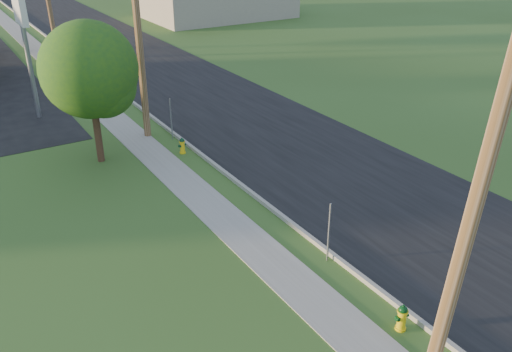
{
  "coord_description": "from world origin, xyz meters",
  "views": [
    {
      "loc": [
        -8.95,
        -6.53,
        9.69
      ],
      "look_at": [
        0.0,
        8.0,
        1.4
      ],
      "focal_mm": 38.0,
      "sensor_mm": 36.0,
      "label": 1
    }
  ],
  "objects": [
    {
      "name": "curb",
      "position": [
        0.5,
        10.0,
        0.07
      ],
      "size": [
        0.15,
        120.0,
        0.15
      ],
      "primitive_type": "cube",
      "color": "gray",
      "rests_on": "ground"
    },
    {
      "name": "tree_verge",
      "position": [
        -3.32,
        15.21,
        3.86
      ],
      "size": [
        3.96,
        3.96,
        6.0
      ],
      "color": "#3D2819",
      "rests_on": "ground"
    },
    {
      "name": "sign_post_mid",
      "position": [
        0.25,
        16.0,
        1.0
      ],
      "size": [
        0.05,
        0.04,
        2.0
      ],
      "primitive_type": "cube",
      "color": "gray",
      "rests_on": "ground"
    },
    {
      "name": "ground_plane",
      "position": [
        0.0,
        0.0,
        0.0
      ],
      "size": [
        140.0,
        140.0,
        0.0
      ],
      "primitive_type": "plane",
      "color": "#365520",
      "rests_on": "ground"
    },
    {
      "name": "price_pylon",
      "position": [
        -4.5,
        22.5,
        5.43
      ],
      "size": [
        0.34,
        2.04,
        6.85
      ],
      "color": "gray",
      "rests_on": "ground"
    },
    {
      "name": "utility_pole_near",
      "position": [
        -0.6,
        -1.0,
        4.8
      ],
      "size": [
        1.4,
        0.32,
        9.48
      ],
      "color": "brown",
      "rests_on": "ground"
    },
    {
      "name": "hydrant_far",
      "position": [
        -0.09,
        25.24,
        0.39
      ],
      "size": [
        0.41,
        0.36,
        0.79
      ],
      "color": "#DDB200",
      "rests_on": "ground"
    },
    {
      "name": "hydrant_near",
      "position": [
        -0.07,
        0.76,
        0.38
      ],
      "size": [
        0.4,
        0.36,
        0.78
      ],
      "color": "yellow",
      "rests_on": "ground"
    },
    {
      "name": "sign_post_far",
      "position": [
        0.25,
        28.2,
        1.0
      ],
      "size": [
        0.05,
        0.04,
        2.0
      ],
      "primitive_type": "cube",
      "color": "gray",
      "rests_on": "ground"
    },
    {
      "name": "sidewalk",
      "position": [
        -1.25,
        10.0,
        0.01
      ],
      "size": [
        1.5,
        120.0,
        0.03
      ],
      "primitive_type": "cube",
      "color": "gray",
      "rests_on": "ground"
    },
    {
      "name": "road",
      "position": [
        4.5,
        10.0,
        0.01
      ],
      "size": [
        8.0,
        120.0,
        0.02
      ],
      "primitive_type": "cube",
      "color": "black",
      "rests_on": "ground"
    },
    {
      "name": "hydrant_mid",
      "position": [
        -0.05,
        14.19,
        0.36
      ],
      "size": [
        0.39,
        0.34,
        0.74
      ],
      "color": "yellow",
      "rests_on": "ground"
    },
    {
      "name": "utility_pole_mid",
      "position": [
        -0.6,
        17.0,
        4.95
      ],
      "size": [
        1.4,
        0.32,
        9.8
      ],
      "color": "brown",
      "rests_on": "ground"
    },
    {
      "name": "sign_post_near",
      "position": [
        0.25,
        4.2,
        1.0
      ],
      "size": [
        0.05,
        0.04,
        2.0
      ],
      "primitive_type": "cube",
      "color": "gray",
      "rests_on": "ground"
    }
  ]
}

